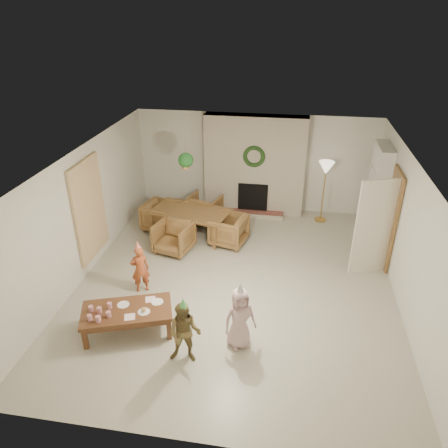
% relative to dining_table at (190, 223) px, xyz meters
% --- Properties ---
extents(floor, '(7.00, 7.00, 0.00)m').
position_rel_dining_table_xyz_m(floor, '(1.32, -1.70, -0.31)').
color(floor, '#B7B29E').
rests_on(floor, ground).
extents(ceiling, '(7.00, 7.00, 0.00)m').
position_rel_dining_table_xyz_m(ceiling, '(1.32, -1.70, 2.19)').
color(ceiling, white).
rests_on(ceiling, wall_back).
extents(wall_back, '(7.00, 0.00, 7.00)m').
position_rel_dining_table_xyz_m(wall_back, '(1.32, 1.80, 0.94)').
color(wall_back, silver).
rests_on(wall_back, floor).
extents(wall_front, '(7.00, 0.00, 7.00)m').
position_rel_dining_table_xyz_m(wall_front, '(1.32, -5.20, 0.94)').
color(wall_front, silver).
rests_on(wall_front, floor).
extents(wall_left, '(0.00, 7.00, 7.00)m').
position_rel_dining_table_xyz_m(wall_left, '(-1.68, -1.70, 0.94)').
color(wall_left, silver).
rests_on(wall_left, floor).
extents(wall_right, '(0.00, 7.00, 7.00)m').
position_rel_dining_table_xyz_m(wall_right, '(4.32, -1.70, 0.94)').
color(wall_right, silver).
rests_on(wall_right, floor).
extents(fireplace_mass, '(2.50, 0.40, 2.50)m').
position_rel_dining_table_xyz_m(fireplace_mass, '(1.32, 1.60, 0.94)').
color(fireplace_mass, '#512015').
rests_on(fireplace_mass, floor).
extents(fireplace_hearth, '(1.60, 0.30, 0.12)m').
position_rel_dining_table_xyz_m(fireplace_hearth, '(1.32, 1.25, -0.25)').
color(fireplace_hearth, maroon).
rests_on(fireplace_hearth, floor).
extents(fireplace_firebox, '(0.75, 0.12, 0.75)m').
position_rel_dining_table_xyz_m(fireplace_firebox, '(1.32, 1.42, 0.14)').
color(fireplace_firebox, black).
rests_on(fireplace_firebox, floor).
extents(fireplace_wreath, '(0.54, 0.10, 0.54)m').
position_rel_dining_table_xyz_m(fireplace_wreath, '(1.32, 1.37, 1.24)').
color(fireplace_wreath, '#193A15').
rests_on(fireplace_wreath, fireplace_mass).
extents(floor_lamp_base, '(0.29, 0.29, 0.03)m').
position_rel_dining_table_xyz_m(floor_lamp_base, '(3.05, 1.30, -0.30)').
color(floor_lamp_base, gold).
rests_on(floor_lamp_base, floor).
extents(floor_lamp_post, '(0.03, 0.03, 1.39)m').
position_rel_dining_table_xyz_m(floor_lamp_post, '(3.05, 1.30, 0.41)').
color(floor_lamp_post, gold).
rests_on(floor_lamp_post, floor).
extents(floor_lamp_shade, '(0.37, 0.37, 0.31)m').
position_rel_dining_table_xyz_m(floor_lamp_shade, '(3.05, 1.30, 1.08)').
color(floor_lamp_shade, beige).
rests_on(floor_lamp_shade, floor_lamp_post).
extents(bookshelf_carcass, '(0.30, 1.00, 2.20)m').
position_rel_dining_table_xyz_m(bookshelf_carcass, '(4.16, 0.60, 0.79)').
color(bookshelf_carcass, white).
rests_on(bookshelf_carcass, floor).
extents(bookshelf_shelf_a, '(0.30, 0.92, 0.03)m').
position_rel_dining_table_xyz_m(bookshelf_shelf_a, '(4.14, 0.60, 0.14)').
color(bookshelf_shelf_a, white).
rests_on(bookshelf_shelf_a, bookshelf_carcass).
extents(bookshelf_shelf_b, '(0.30, 0.92, 0.03)m').
position_rel_dining_table_xyz_m(bookshelf_shelf_b, '(4.14, 0.60, 0.54)').
color(bookshelf_shelf_b, white).
rests_on(bookshelf_shelf_b, bookshelf_carcass).
extents(bookshelf_shelf_c, '(0.30, 0.92, 0.03)m').
position_rel_dining_table_xyz_m(bookshelf_shelf_c, '(4.14, 0.60, 0.94)').
color(bookshelf_shelf_c, white).
rests_on(bookshelf_shelf_c, bookshelf_carcass).
extents(bookshelf_shelf_d, '(0.30, 0.92, 0.03)m').
position_rel_dining_table_xyz_m(bookshelf_shelf_d, '(4.14, 0.60, 1.34)').
color(bookshelf_shelf_d, white).
rests_on(bookshelf_shelf_d, bookshelf_carcass).
extents(books_row_lower, '(0.20, 0.40, 0.24)m').
position_rel_dining_table_xyz_m(books_row_lower, '(4.12, 0.45, 0.28)').
color(books_row_lower, '#B22127').
rests_on(books_row_lower, bookshelf_shelf_a).
extents(books_row_mid, '(0.20, 0.44, 0.24)m').
position_rel_dining_table_xyz_m(books_row_mid, '(4.12, 0.65, 0.68)').
color(books_row_mid, '#294B97').
rests_on(books_row_mid, bookshelf_shelf_b).
extents(books_row_upper, '(0.20, 0.36, 0.22)m').
position_rel_dining_table_xyz_m(books_row_upper, '(4.12, 0.50, 1.07)').
color(books_row_upper, gold).
rests_on(books_row_upper, bookshelf_shelf_c).
extents(door_frame, '(0.05, 0.86, 2.04)m').
position_rel_dining_table_xyz_m(door_frame, '(4.28, -0.50, 0.71)').
color(door_frame, brown).
rests_on(door_frame, floor).
extents(door_leaf, '(0.77, 0.32, 2.00)m').
position_rel_dining_table_xyz_m(door_leaf, '(3.90, -0.88, 0.69)').
color(door_leaf, beige).
rests_on(door_leaf, floor).
extents(curtain_panel, '(0.06, 1.20, 2.00)m').
position_rel_dining_table_xyz_m(curtain_panel, '(-1.64, -1.50, 0.94)').
color(curtain_panel, beige).
rests_on(curtain_panel, wall_left).
extents(dining_table, '(1.96, 1.38, 0.62)m').
position_rel_dining_table_xyz_m(dining_table, '(0.00, 0.00, 0.00)').
color(dining_table, brown).
rests_on(dining_table, floor).
extents(dining_chair_near, '(0.89, 0.91, 0.69)m').
position_rel_dining_table_xyz_m(dining_chair_near, '(-0.18, -0.76, 0.03)').
color(dining_chair_near, brown).
rests_on(dining_chair_near, floor).
extents(dining_chair_far, '(0.89, 0.91, 0.69)m').
position_rel_dining_table_xyz_m(dining_chair_far, '(0.18, 0.76, 0.03)').
color(dining_chair_far, brown).
rests_on(dining_chair_far, floor).
extents(dining_chair_left, '(0.91, 0.89, 0.69)m').
position_rel_dining_table_xyz_m(dining_chair_left, '(-0.76, 0.18, 0.03)').
color(dining_chair_left, brown).
rests_on(dining_chair_left, floor).
extents(dining_chair_right, '(0.91, 0.89, 0.69)m').
position_rel_dining_table_xyz_m(dining_chair_right, '(0.95, -0.23, 0.03)').
color(dining_chair_right, brown).
rests_on(dining_chair_right, floor).
extents(hanging_plant_cord, '(0.01, 0.01, 0.70)m').
position_rel_dining_table_xyz_m(hanging_plant_cord, '(0.02, -0.20, 1.84)').
color(hanging_plant_cord, tan).
rests_on(hanging_plant_cord, ceiling).
extents(hanging_plant_pot, '(0.16, 0.16, 0.12)m').
position_rel_dining_table_xyz_m(hanging_plant_pot, '(0.02, -0.20, 1.49)').
color(hanging_plant_pot, '#A56435').
rests_on(hanging_plant_pot, hanging_plant_cord).
extents(hanging_plant_foliage, '(0.32, 0.32, 0.32)m').
position_rel_dining_table_xyz_m(hanging_plant_foliage, '(0.02, -0.20, 1.61)').
color(hanging_plant_foliage, '#194C1D').
rests_on(hanging_plant_foliage, hanging_plant_pot).
extents(coffee_table_top, '(1.60, 1.16, 0.07)m').
position_rel_dining_table_xyz_m(coffee_table_top, '(-0.25, -3.39, 0.10)').
color(coffee_table_top, brown).
rests_on(coffee_table_top, floor).
extents(coffee_table_apron, '(1.46, 1.02, 0.09)m').
position_rel_dining_table_xyz_m(coffee_table_apron, '(-0.25, -3.39, 0.02)').
color(coffee_table_apron, brown).
rests_on(coffee_table_apron, floor).
extents(coffee_leg_fl, '(0.10, 0.10, 0.38)m').
position_rel_dining_table_xyz_m(coffee_leg_fl, '(-0.77, -3.88, -0.12)').
color(coffee_leg_fl, brown).
rests_on(coffee_leg_fl, floor).
extents(coffee_leg_fr, '(0.10, 0.10, 0.38)m').
position_rel_dining_table_xyz_m(coffee_leg_fr, '(0.47, -3.45, -0.12)').
color(coffee_leg_fr, brown).
rests_on(coffee_leg_fr, floor).
extents(coffee_leg_bl, '(0.10, 0.10, 0.38)m').
position_rel_dining_table_xyz_m(coffee_leg_bl, '(-0.96, -3.32, -0.12)').
color(coffee_leg_bl, brown).
rests_on(coffee_leg_bl, floor).
extents(coffee_leg_br, '(0.10, 0.10, 0.38)m').
position_rel_dining_table_xyz_m(coffee_leg_br, '(0.27, -2.89, -0.12)').
color(coffee_leg_br, brown).
rests_on(coffee_leg_br, floor).
extents(cup_a, '(0.10, 0.10, 0.10)m').
position_rel_dining_table_xyz_m(cup_a, '(-0.72, -3.73, 0.18)').
color(cup_a, white).
rests_on(cup_a, coffee_table_top).
extents(cup_b, '(0.10, 0.10, 0.10)m').
position_rel_dining_table_xyz_m(cup_b, '(-0.79, -3.52, 0.18)').
color(cup_b, white).
rests_on(cup_b, coffee_table_top).
extents(cup_c, '(0.10, 0.10, 0.10)m').
position_rel_dining_table_xyz_m(cup_c, '(-0.57, -3.74, 0.18)').
color(cup_c, white).
rests_on(cup_c, coffee_table_top).
extents(cup_d, '(0.10, 0.10, 0.10)m').
position_rel_dining_table_xyz_m(cup_d, '(-0.65, -3.53, 0.18)').
color(cup_d, white).
rests_on(cup_d, coffee_table_top).
extents(cup_e, '(0.10, 0.10, 0.10)m').
position_rel_dining_table_xyz_m(cup_e, '(-0.46, -3.60, 0.18)').
color(cup_e, white).
rests_on(cup_e, coffee_table_top).
extents(cup_f, '(0.10, 0.10, 0.10)m').
position_rel_dining_table_xyz_m(cup_f, '(-0.53, -3.39, 0.18)').
color(cup_f, white).
rests_on(cup_f, coffee_table_top).
extents(plate_a, '(0.25, 0.25, 0.01)m').
position_rel_dining_table_xyz_m(plate_a, '(-0.34, -3.28, 0.14)').
color(plate_a, white).
rests_on(plate_a, coffee_table_top).
extents(plate_b, '(0.25, 0.25, 0.01)m').
position_rel_dining_table_xyz_m(plate_b, '(0.05, -3.40, 0.14)').
color(plate_b, white).
rests_on(plate_b, coffee_table_top).
extents(plate_c, '(0.25, 0.25, 0.01)m').
position_rel_dining_table_xyz_m(plate_c, '(0.19, -3.12, 0.14)').
color(plate_c, white).
rests_on(plate_c, coffee_table_top).
extents(food_scoop, '(0.10, 0.10, 0.08)m').
position_rel_dining_table_xyz_m(food_scoop, '(0.05, -3.40, 0.18)').
color(food_scoop, tan).
rests_on(food_scoop, plate_b).
extents(napkin_left, '(0.21, 0.21, 0.01)m').
position_rel_dining_table_xyz_m(napkin_left, '(-0.13, -3.56, 0.14)').
color(napkin_left, '#FFBBCB').
rests_on(napkin_left, coffee_table_top).
extents(napkin_right, '(0.21, 0.21, 0.01)m').
position_rel_dining_table_xyz_m(napkin_right, '(0.05, -3.07, 0.14)').
color(napkin_right, '#FFBBCB').
rests_on(napkin_right, coffee_table_top).
extents(child_red, '(0.41, 0.36, 0.95)m').
position_rel_dining_table_xyz_m(child_red, '(-0.41, -2.26, 0.16)').
color(child_red, '#AA4824').
rests_on(child_red, floor).
extents(party_hat_red, '(0.15, 0.15, 0.18)m').
position_rel_dining_table_xyz_m(party_hat_red, '(-0.41, -2.26, 0.68)').
color(party_hat_red, gold).
rests_on(party_hat_red, child_red).
extents(child_plaid, '(0.52, 0.42, 1.04)m').
position_rel_dining_table_xyz_m(child_plaid, '(0.85, -3.86, 0.21)').
color(child_plaid, brown).
rests_on(child_plaid, floor).
extents(party_hat_plaid, '(0.15, 0.15, 0.17)m').
position_rel_dining_table_xyz_m(party_hat_plaid, '(0.85, -3.86, 0.76)').
color(party_hat_plaid, '#4FBA54').
rests_on(party_hat_plaid, child_plaid).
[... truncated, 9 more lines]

